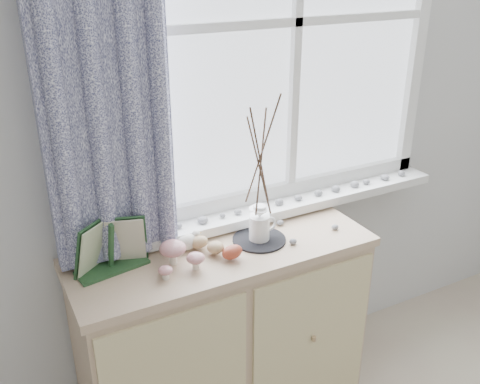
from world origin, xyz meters
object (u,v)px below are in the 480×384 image
(toadstool_cluster, at_px, (177,254))
(twig_pitcher, at_px, (261,157))
(botanical_book, at_px, (112,248))
(sideboard, at_px, (225,336))

(toadstool_cluster, xyz_separation_m, twig_pitcher, (0.36, 0.03, 0.30))
(botanical_book, xyz_separation_m, twig_pitcher, (0.58, -0.04, 0.25))
(sideboard, bearing_deg, twig_pitcher, -2.60)
(sideboard, distance_m, toadstool_cluster, 0.52)
(sideboard, distance_m, botanical_book, 0.68)
(sideboard, height_order, twig_pitcher, twig_pitcher)
(sideboard, height_order, toadstool_cluster, toadstool_cluster)
(sideboard, bearing_deg, botanical_book, 176.04)
(toadstool_cluster, distance_m, twig_pitcher, 0.47)
(toadstool_cluster, bearing_deg, botanical_book, 163.45)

